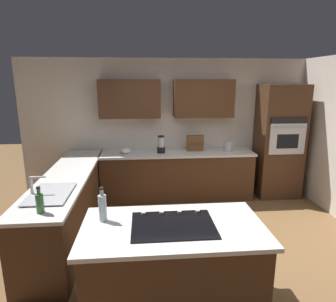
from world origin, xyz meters
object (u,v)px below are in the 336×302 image
at_px(cooktop, 173,224).
at_px(dish_soap_bottle, 40,202).
at_px(kettle, 228,146).
at_px(mixing_bowl, 126,150).
at_px(oil_bottle, 103,207).
at_px(spice_rack, 195,143).
at_px(blender, 161,145).
at_px(sink_unit, 49,193).
at_px(wall_oven, 279,141).

bearing_deg(cooktop, dish_soap_bottle, -16.13).
bearing_deg(kettle, mixing_bowl, 0.00).
bearing_deg(dish_soap_bottle, oil_bottle, 160.71).
xyz_separation_m(cooktop, spice_rack, (-0.72, -2.87, 0.14)).
relative_size(cooktop, blender, 2.39).
xyz_separation_m(sink_unit, cooktop, (-1.36, 0.86, -0.01)).
distance_m(spice_rack, kettle, 0.61).
xyz_separation_m(cooktop, kettle, (-1.32, -2.77, 0.09)).
height_order(wall_oven, kettle, wall_oven).
relative_size(wall_oven, dish_soap_bottle, 7.66).
bearing_deg(blender, sink_unit, 53.28).
distance_m(cooktop, oil_bottle, 0.68).
relative_size(mixing_bowl, oil_bottle, 0.61).
xyz_separation_m(sink_unit, mixing_bowl, (-0.78, -1.92, 0.04)).
height_order(wall_oven, oil_bottle, wall_oven).
xyz_separation_m(sink_unit, dish_soap_bottle, (-0.06, 0.48, 0.09)).
bearing_deg(sink_unit, oil_bottle, 135.04).
xyz_separation_m(wall_oven, cooktop, (2.32, 2.79, -0.16)).
relative_size(wall_oven, oil_bottle, 6.37).
height_order(cooktop, dish_soap_bottle, dish_soap_bottle).
bearing_deg(cooktop, wall_oven, -129.74).
bearing_deg(mixing_bowl, cooktop, 101.87).
distance_m(wall_oven, cooktop, 3.63).
bearing_deg(oil_bottle, mixing_bowl, -91.53).
relative_size(wall_oven, blender, 6.70).
bearing_deg(mixing_bowl, dish_soap_bottle, 73.27).
distance_m(cooktop, spice_rack, 2.96).
xyz_separation_m(mixing_bowl, kettle, (-1.90, 0.00, 0.04)).
relative_size(mixing_bowl, kettle, 1.06).
bearing_deg(spice_rack, cooktop, 75.97).
distance_m(sink_unit, oil_bottle, 1.01).
height_order(wall_oven, cooktop, wall_oven).
bearing_deg(oil_bottle, sink_unit, -44.96).
bearing_deg(mixing_bowl, kettle, 180.00).
bearing_deg(kettle, oil_bottle, 53.08).
xyz_separation_m(wall_oven, oil_bottle, (2.97, 2.64, -0.03)).
height_order(cooktop, blender, blender).
bearing_deg(spice_rack, blender, 8.71).
bearing_deg(cooktop, blender, -91.40).
relative_size(blender, oil_bottle, 0.95).
xyz_separation_m(dish_soap_bottle, oil_bottle, (-0.65, 0.23, 0.03)).
xyz_separation_m(wall_oven, blender, (2.25, 0.02, -0.03)).
bearing_deg(dish_soap_bottle, blender, -119.77).
distance_m(sink_unit, dish_soap_bottle, 0.49).
height_order(sink_unit, cooktop, sink_unit).
bearing_deg(spice_rack, wall_oven, 177.00).
xyz_separation_m(blender, spice_rack, (-0.65, -0.10, 0.01)).
xyz_separation_m(mixing_bowl, oil_bottle, (0.07, 2.62, 0.08)).
height_order(blender, dish_soap_bottle, blender).
distance_m(wall_oven, sink_unit, 4.16).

